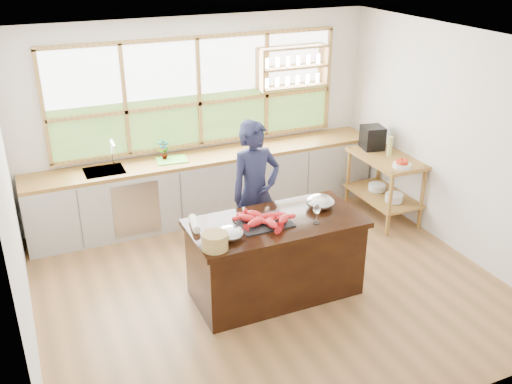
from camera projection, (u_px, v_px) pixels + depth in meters
ground_plane at (267, 283)px, 6.52m from camera, size 5.00×5.00×0.00m
room_shell at (251, 124)px, 6.23m from camera, size 5.02×4.52×2.71m
back_counter at (208, 185)px, 7.94m from camera, size 4.90×0.63×0.90m
right_shelf_unit at (385, 177)px, 7.82m from camera, size 0.62×1.10×0.90m
island at (275, 258)px, 6.17m from camera, size 1.85×0.90×0.90m
cook at (255, 193)px, 6.66m from camera, size 0.69×0.50×1.76m
potted_plant at (164, 150)px, 7.54m from camera, size 0.15×0.10×0.28m
cutting_board at (172, 160)px, 7.57m from camera, size 0.43×0.35×0.01m
espresso_machine at (372, 138)px, 7.93m from camera, size 0.33×0.35×0.32m
wine_bottle at (390, 146)px, 7.68m from camera, size 0.08×0.08×0.27m
fruit_bowl at (402, 164)px, 7.33m from camera, size 0.24×0.24×0.11m
slate_board at (264, 223)px, 5.92m from camera, size 0.55×0.40×0.02m
lobster_pile at (264, 219)px, 5.89m from camera, size 0.55×0.48×0.08m
mixing_bowl_left at (230, 233)px, 5.62m from camera, size 0.28×0.28×0.13m
mixing_bowl_right at (320, 202)px, 6.25m from camera, size 0.32×0.32×0.15m
wine_glass at (317, 210)px, 5.86m from camera, size 0.08×0.08×0.22m
wicker_basket at (215, 241)px, 5.42m from camera, size 0.26×0.26×0.16m
parchment_roll at (195, 224)px, 5.84m from camera, size 0.13×0.31×0.08m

